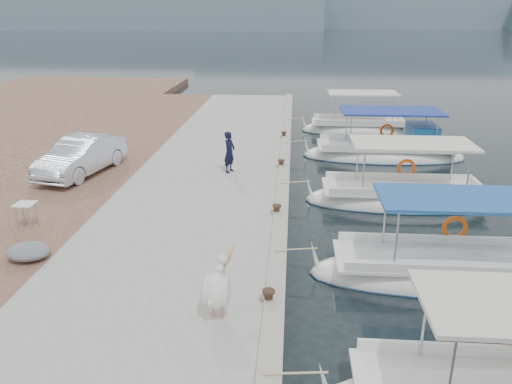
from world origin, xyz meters
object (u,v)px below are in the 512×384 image
fisherman (229,152)px  fishing_caique_d (386,154)px  fishing_caique_b (450,275)px  fishing_caique_e (357,130)px  pelican (217,289)px  fishing_caique_c (402,200)px  parked_car (81,156)px

fisherman → fishing_caique_d: bearing=-35.5°
fishing_caique_b → fisherman: size_ratio=4.44×
fishing_caique_e → pelican: fishing_caique_e is taller
fishing_caique_c → fishing_caique_e: size_ratio=1.08×
fishing_caique_b → parked_car: bearing=152.3°
fishing_caique_e → pelican: bearing=-104.8°
fishing_caique_b → fishing_caique_d: (0.28, 11.33, 0.06)m
fishing_caique_e → fisherman: size_ratio=3.94×
fishing_caique_d → parked_car: fishing_caique_d is taller
fishing_caique_e → pelican: 20.06m
fisherman → pelican: bearing=-152.3°
pelican → parked_car: (-6.62, 9.13, 0.10)m
parked_car → fishing_caique_d: bearing=33.9°
fishing_caique_b → pelican: 6.24m
fisherman → parked_car: bearing=118.4°
fisherman → parked_car: (-5.65, -0.63, -0.09)m
fishing_caique_e → parked_car: (-11.74, -10.25, 1.09)m
fishing_caique_e → parked_car: bearing=-138.9°
fishing_caique_e → fisherman: (-6.09, -9.61, 1.18)m
fishing_caique_c → parked_car: size_ratio=1.58×
fishing_caique_d → pelican: 15.25m
fishing_caique_c → pelican: 9.77m
pelican → fishing_caique_c: bearing=56.5°
fishing_caique_e → pelican: size_ratio=4.09×
fishing_caique_b → fishing_caique_d: 11.33m
fishing_caique_e → parked_car: fishing_caique_e is taller
pelican → fishing_caique_d: bearing=67.6°
pelican → fishing_caique_e: bearing=75.2°
pelican → parked_car: 11.28m
fishing_caique_e → fishing_caique_d: bearing=-82.6°
parked_car → fisherman: bearing=18.6°
fishing_caique_c → fisherman: 6.66m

